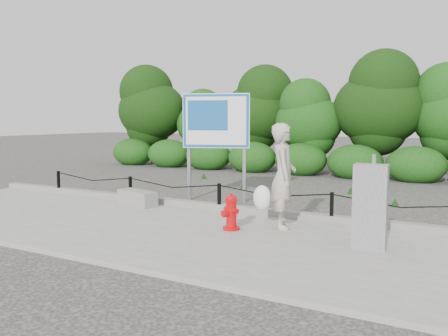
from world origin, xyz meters
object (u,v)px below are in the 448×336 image
pedestrian (282,177)px  concrete_block (137,198)px  advertising_sign (216,126)px  utility_cabinet (370,207)px  fire_hydrant (231,212)px

pedestrian → concrete_block: pedestrian is taller
advertising_sign → pedestrian: bearing=-58.5°
concrete_block → advertising_sign: (1.09, 1.74, 1.65)m
concrete_block → utility_cabinet: 5.65m
concrete_block → fire_hydrant: bearing=-19.2°
concrete_block → utility_cabinet: utility_cabinet is taller
pedestrian → concrete_block: size_ratio=1.79×
concrete_block → utility_cabinet: (5.51, -1.12, 0.49)m
concrete_block → pedestrian: bearing=-6.8°
utility_cabinet → advertising_sign: advertising_sign is taller
concrete_block → utility_cabinet: size_ratio=0.74×
utility_cabinet → fire_hydrant: bearing=173.8°
pedestrian → concrete_block: (-3.78, 0.45, -0.76)m
utility_cabinet → advertising_sign: 5.39m
pedestrian → advertising_sign: 3.58m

